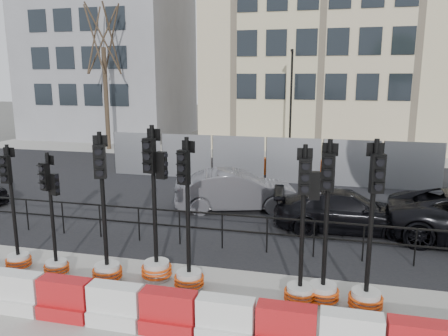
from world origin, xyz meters
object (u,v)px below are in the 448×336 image
(traffic_signal_d, at_px, (156,245))
(car_c, at_px, (345,211))
(traffic_signal_a, at_px, (17,244))
(traffic_signal_h, at_px, (367,277))

(traffic_signal_d, xyz_separation_m, car_c, (4.24, 4.37, -0.23))
(traffic_signal_a, height_order, car_c, traffic_signal_a)
(traffic_signal_h, xyz_separation_m, car_c, (-0.29, 4.67, -0.09))
(traffic_signal_h, height_order, car_c, traffic_signal_h)
(traffic_signal_a, bearing_deg, car_c, 29.39)
(traffic_signal_d, distance_m, car_c, 6.09)
(traffic_signal_d, relative_size, car_c, 0.81)
(traffic_signal_a, relative_size, car_c, 0.69)
(traffic_signal_d, distance_m, traffic_signal_h, 4.54)
(traffic_signal_d, bearing_deg, traffic_signal_a, -165.42)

